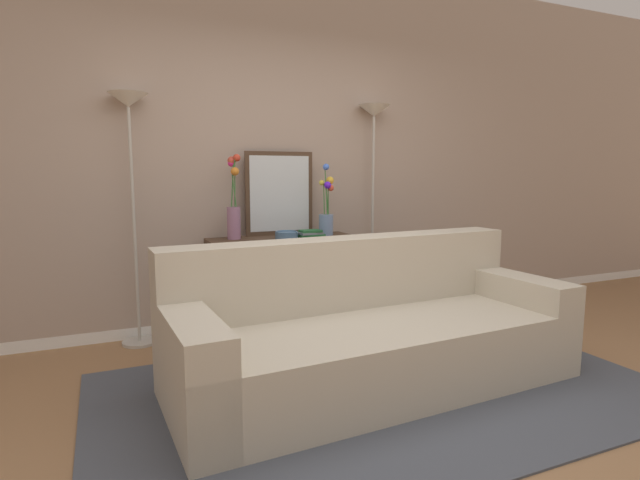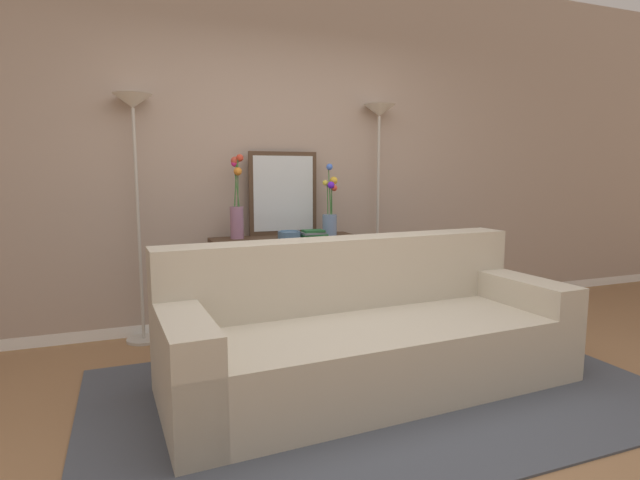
# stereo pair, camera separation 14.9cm
# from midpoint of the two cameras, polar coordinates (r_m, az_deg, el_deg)

# --- Properties ---
(ground_plane) EXTENTS (16.00, 16.00, 0.02)m
(ground_plane) POSITION_cam_midpoint_polar(r_m,az_deg,el_deg) (2.74, 7.21, -20.92)
(ground_plane) COLOR #936B47
(back_wall) EXTENTS (12.00, 0.15, 3.07)m
(back_wall) POSITION_cam_midpoint_polar(r_m,az_deg,el_deg) (4.37, -7.05, 10.63)
(back_wall) COLOR white
(back_wall) RESTS_ON ground
(area_rug) EXTENTS (3.33, 1.96, 0.01)m
(area_rug) POSITION_cam_midpoint_polar(r_m,az_deg,el_deg) (3.14, 5.86, -16.76)
(area_rug) COLOR #474C56
(area_rug) RESTS_ON ground
(couch) EXTENTS (2.52, 1.09, 0.88)m
(couch) POSITION_cam_midpoint_polar(r_m,az_deg,el_deg) (3.16, 4.38, -10.66)
(couch) COLOR #BCB29E
(couch) RESTS_ON ground
(console_table) EXTENTS (1.20, 0.36, 0.78)m
(console_table) POSITION_cam_midpoint_polar(r_m,az_deg,el_deg) (4.13, -5.39, -3.03)
(console_table) COLOR #473323
(console_table) RESTS_ON ground
(floor_lamp_left) EXTENTS (0.28, 0.28, 1.87)m
(floor_lamp_left) POSITION_cam_midpoint_polar(r_m,az_deg,el_deg) (3.99, -21.84, 9.59)
(floor_lamp_left) COLOR #B7B2A8
(floor_lamp_left) RESTS_ON ground
(floor_lamp_right) EXTENTS (0.28, 0.28, 1.90)m
(floor_lamp_right) POSITION_cam_midpoint_polar(r_m,az_deg,el_deg) (4.54, 5.17, 10.01)
(floor_lamp_right) COLOR #B7B2A8
(floor_lamp_right) RESTS_ON ground
(wall_mirror) EXTENTS (0.59, 0.02, 0.70)m
(wall_mirror) POSITION_cam_midpoint_polar(r_m,az_deg,el_deg) (4.22, -5.65, 5.29)
(wall_mirror) COLOR #473323
(wall_mirror) RESTS_ON console_table
(vase_tall_flowers) EXTENTS (0.12, 0.14, 0.66)m
(vase_tall_flowers) POSITION_cam_midpoint_polar(r_m,az_deg,el_deg) (4.00, -10.87, 3.61)
(vase_tall_flowers) COLOR gray
(vase_tall_flowers) RESTS_ON console_table
(vase_short_flowers) EXTENTS (0.13, 0.13, 0.59)m
(vase_short_flowers) POSITION_cam_midpoint_polar(r_m,az_deg,el_deg) (4.18, -0.27, 3.06)
(vase_short_flowers) COLOR #6B84AD
(vase_short_flowers) RESTS_ON console_table
(fruit_bowl) EXTENTS (0.18, 0.18, 0.06)m
(fruit_bowl) POSITION_cam_midpoint_polar(r_m,az_deg,el_deg) (3.98, -4.91, 0.59)
(fruit_bowl) COLOR #4C7093
(fruit_bowl) RESTS_ON console_table
(book_stack) EXTENTS (0.21, 0.16, 0.06)m
(book_stack) POSITION_cam_midpoint_polar(r_m,az_deg,el_deg) (4.05, -2.17, 0.69)
(book_stack) COLOR #236033
(book_stack) RESTS_ON console_table
(book_row_under_console) EXTENTS (0.35, 0.18, 0.13)m
(book_row_under_console) POSITION_cam_midpoint_polar(r_m,az_deg,el_deg) (4.16, -9.61, -9.83)
(book_row_under_console) COLOR #1E7075
(book_row_under_console) RESTS_ON ground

